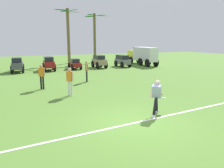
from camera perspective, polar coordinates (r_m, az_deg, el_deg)
The scene contains 15 objects.
ground_plane at distance 8.30m, azimuth 6.47°, elevation -10.04°, with size 80.00×80.00×0.00m, color #578432.
field_line_paint at distance 8.32m, azimuth 6.38°, elevation -9.95°, with size 26.74×0.11×0.01m, color white.
frisbee_thrower at distance 9.11m, azimuth 11.55°, elevation -2.96°, with size 0.98×0.67×1.43m.
frisbee_in_flight at distance 9.57m, azimuth 13.24°, elevation -3.58°, with size 0.30×0.30×0.08m.
teammate_near_sideline at distance 16.14m, azimuth -6.65°, elevation 3.85°, with size 0.28×0.49×1.56m.
teammate_midfield at distance 14.27m, azimuth -17.91°, elevation 2.40°, with size 0.38×0.41×1.56m.
teammate_deep at distance 12.19m, azimuth -10.96°, elevation 1.30°, with size 0.35×0.46×1.56m.
parked_car_slot_c at distance 23.03m, azimuth -23.49°, elevation 4.71°, with size 1.30×2.41×1.40m.
parked_car_slot_d at distance 23.19m, azimuth -16.20°, elevation 5.23°, with size 1.29×2.40×1.40m.
parked_car_slot_e at distance 23.83m, azimuth -9.70°, elevation 5.24°, with size 1.13×2.22×1.10m.
parked_car_slot_f at distance 24.70m, azimuth -3.38°, elevation 6.00°, with size 1.17×2.36×1.40m.
parked_car_slot_g at distance 25.73m, azimuth 2.75°, elevation 6.17°, with size 1.15×2.41×1.34m.
box_truck at distance 27.89m, azimuth 7.95°, elevation 7.53°, with size 1.61×5.95×2.20m.
palm_tree_far_left at distance 29.91m, azimuth -11.34°, elevation 13.01°, with size 3.55×3.18×7.08m.
palm_tree_left_of_centre at distance 30.85m, azimuth -4.49°, elevation 12.79°, with size 3.25×3.53×6.62m.
Camera 1 is at (-4.00, -6.62, 3.01)m, focal length 35.00 mm.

